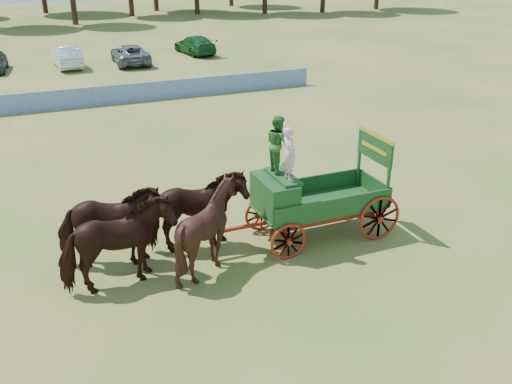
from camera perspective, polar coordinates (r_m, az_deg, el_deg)
The scene contains 7 objects.
ground at distance 16.47m, azimuth -3.21°, elevation -6.24°, with size 160.00×160.00×0.00m, color olive.
horse_lead_left at distance 14.82m, azimuth -13.68°, elevation -5.22°, with size 1.31×2.87×2.42m, color black.
horse_lead_right at distance 15.79m, azimuth -14.39°, elevation -3.42°, with size 1.31×2.87×2.42m, color black.
horse_wheel_left at distance 15.28m, azimuth -4.81°, elevation -3.65°, with size 1.96×2.20×2.43m, color black.
horse_wheel_right at distance 16.23m, azimuth -6.04°, elevation -2.00°, with size 1.31×2.87×2.42m, color black.
farm_dray at distance 16.60m, azimuth 4.17°, elevation 0.44°, with size 5.99×2.00×3.80m.
sponsor_banner at distance 32.62m, azimuth -15.91°, elevation 9.17°, with size 26.00×0.08×1.05m, color #1B4992.
Camera 1 is at (-4.69, -13.49, 8.21)m, focal length 40.00 mm.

